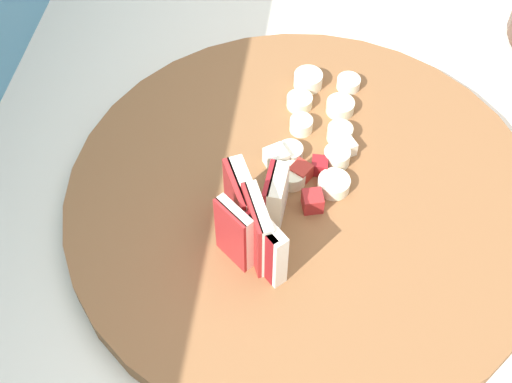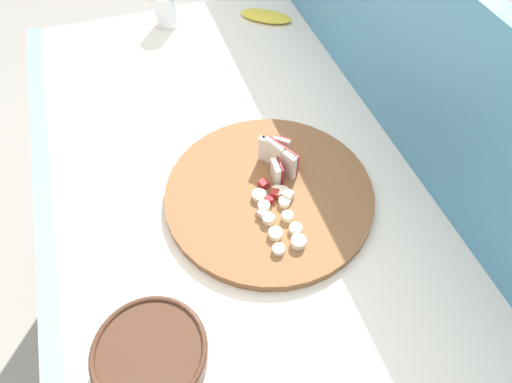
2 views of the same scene
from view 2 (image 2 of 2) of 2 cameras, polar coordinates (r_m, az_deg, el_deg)
ground at (r=1.78m, az=-2.25°, el=-17.11°), size 10.00×10.00×0.00m
tiled_countertop at (r=1.37m, az=-2.87°, el=-10.35°), size 1.43×0.80×0.92m
tile_backsplash at (r=1.31m, az=14.57°, el=-0.94°), size 2.40×0.04×1.30m
cutting_board at (r=0.94m, az=1.67°, el=-0.33°), size 0.44×0.44×0.02m
apple_wedge_fan at (r=0.95m, az=2.80°, el=4.30°), size 0.10×0.06×0.07m
apple_dice_pile at (r=0.92m, az=2.37°, el=-0.41°), size 0.09×0.09×0.02m
banana_slice_rows at (r=0.89m, az=2.85°, el=-3.31°), size 0.16×0.07×0.02m
ceramic_bowl at (r=0.78m, az=-13.06°, el=-19.59°), size 0.18×0.18×0.06m
banana_peel at (r=1.46m, az=1.25°, el=21.28°), size 0.15×0.17×0.02m
small_jar at (r=1.44m, az=-11.58°, el=21.54°), size 0.07×0.07×0.09m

